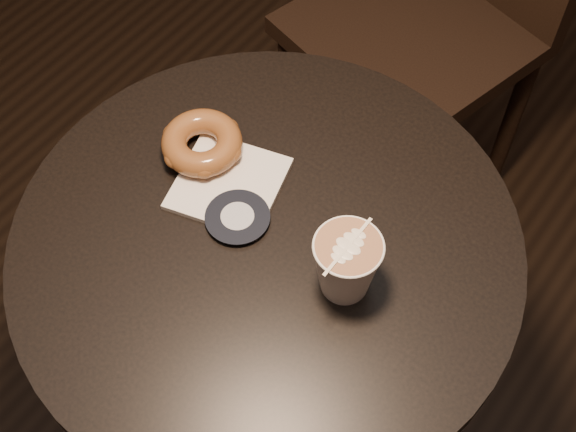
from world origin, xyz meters
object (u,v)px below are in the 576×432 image
(doughnut, at_px, (202,143))
(latte_cup, at_px, (346,266))
(pastry_bag, at_px, (229,183))
(cafe_table, at_px, (269,305))

(doughnut, bearing_deg, latte_cup, -10.48)
(pastry_bag, bearing_deg, doughnut, 146.48)
(cafe_table, height_order, latte_cup, latte_cup)
(doughnut, height_order, latte_cup, latte_cup)
(doughnut, xyz_separation_m, latte_cup, (0.28, -0.05, 0.02))
(cafe_table, distance_m, latte_cup, 0.28)
(cafe_table, relative_size, pastry_bag, 5.27)
(pastry_bag, height_order, latte_cup, latte_cup)
(latte_cup, bearing_deg, doughnut, 169.52)
(latte_cup, bearing_deg, cafe_table, -176.70)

